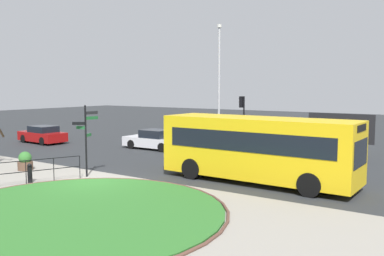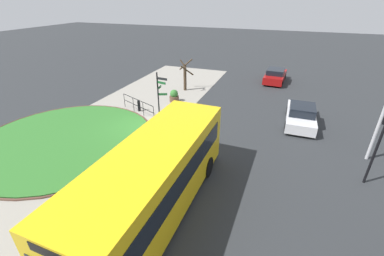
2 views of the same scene
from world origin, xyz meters
The scene contains 14 objects.
ground centered at (0.00, 0.00, 0.00)m, with size 120.00×120.00×0.00m, color #282B2D.
sidewalk_paving centered at (0.00, -2.03, 0.01)m, with size 32.00×7.94×0.02m, color gray.
grass_island centered at (3.17, -3.61, 0.05)m, with size 10.43×10.43×0.10m, color #2D6B28.
grass_kerb_ring centered at (3.17, -3.61, 0.06)m, with size 10.74×10.74×0.11m, color brown.
signpost_directional centered at (-1.14, 0.78, 2.11)m, with size 0.78×1.10×3.55m.
bollard_foreground centered at (-2.29, -1.63, 0.47)m, with size 0.21×0.21×0.91m.
railing_grass_edge centered at (-1.83, -1.41, 0.72)m, with size 1.52×3.41×1.13m.
bus_yellow centered at (6.35, 4.38, 1.63)m, with size 9.14×2.81×3.01m.
car_near_lane centered at (-4.26, 9.89, 0.64)m, with size 4.52×1.89×1.40m.
car_far_lane centered at (-13.70, 7.48, 0.65)m, with size 4.30×2.07×1.37m.
traffic_light_near centered at (1.26, 12.81, 2.77)m, with size 0.48×0.31×3.78m.
lamppost_tall centered at (-0.92, 13.33, 4.76)m, with size 0.32×0.32×8.92m.
billboard_left centered at (7.50, 14.56, 1.73)m, with size 4.23×0.26×2.72m.
planter_near_signpost centered at (-5.10, 0.05, 0.46)m, with size 0.78×0.78×1.01m.
Camera 1 is at (14.42, -13.11, 4.40)m, focal length 38.84 mm.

